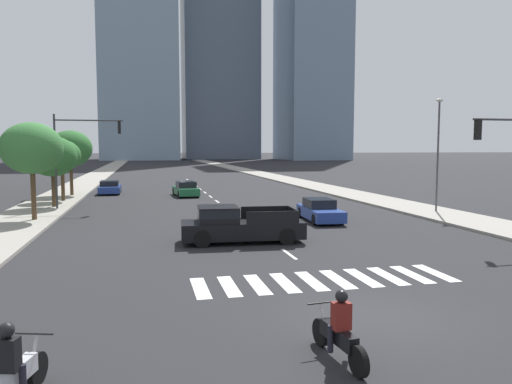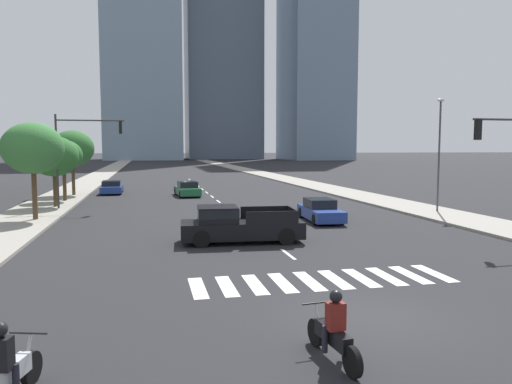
# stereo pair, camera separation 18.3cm
# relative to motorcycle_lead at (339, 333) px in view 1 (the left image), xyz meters

# --- Properties ---
(ground_plane) EXTENTS (800.00, 800.00, 0.00)m
(ground_plane) POSITION_rel_motorcycle_lead_xyz_m (1.89, 2.16, -0.58)
(ground_plane) COLOR #232326
(sidewalk_east) EXTENTS (4.00, 260.00, 0.15)m
(sidewalk_east) POSITION_rel_motorcycle_lead_xyz_m (14.64, 32.16, -0.51)
(sidewalk_east) COLOR gray
(sidewalk_east) RESTS_ON ground
(sidewalk_west) EXTENTS (4.00, 260.00, 0.15)m
(sidewalk_west) POSITION_rel_motorcycle_lead_xyz_m (-10.86, 32.16, -0.51)
(sidewalk_west) COLOR gray
(sidewalk_west) RESTS_ON ground
(crosswalk_near) EXTENTS (8.55, 2.34, 0.01)m
(crosswalk_near) POSITION_rel_motorcycle_lead_xyz_m (1.89, 5.75, -0.58)
(crosswalk_near) COLOR silver
(crosswalk_near) RESTS_ON ground
(lane_divider_center) EXTENTS (0.14, 50.00, 0.01)m
(lane_divider_center) POSITION_rel_motorcycle_lead_xyz_m (1.89, 33.75, -0.58)
(lane_divider_center) COLOR silver
(lane_divider_center) RESTS_ON ground
(motorcycle_lead) EXTENTS (0.70, 2.16, 1.49)m
(motorcycle_lead) POSITION_rel_motorcycle_lead_xyz_m (0.00, 0.00, 0.00)
(motorcycle_lead) COLOR black
(motorcycle_lead) RESTS_ON ground
(motorcycle_trailing) EXTENTS (0.92, 2.14, 1.49)m
(motorcycle_trailing) POSITION_rel_motorcycle_lead_xyz_m (-5.96, -0.49, -0.00)
(motorcycle_trailing) COLOR black
(motorcycle_trailing) RESTS_ON ground
(pickup_truck) EXTENTS (5.64, 2.39, 1.67)m
(pickup_truck) POSITION_rel_motorcycle_lead_xyz_m (0.27, 12.64, 0.23)
(pickup_truck) COLOR black
(pickup_truck) RESTS_ON ground
(sedan_blue_0) EXTENTS (1.92, 4.43, 1.24)m
(sedan_blue_0) POSITION_rel_motorcycle_lead_xyz_m (-6.96, 38.59, -0.01)
(sedan_blue_0) COLOR navy
(sedan_blue_0) RESTS_ON ground
(sedan_green_1) EXTENTS (2.16, 4.54, 1.31)m
(sedan_green_1) POSITION_rel_motorcycle_lead_xyz_m (-0.21, 34.67, 0.02)
(sedan_green_1) COLOR #1E6038
(sedan_green_1) RESTS_ON ground
(sedan_blue_2) EXTENTS (2.00, 4.68, 1.30)m
(sedan_blue_2) POSITION_rel_motorcycle_lead_xyz_m (6.29, 18.05, 0.01)
(sedan_blue_2) COLOR navy
(sedan_blue_2) RESTS_ON ground
(traffic_signal_far) EXTENTS (4.80, 0.28, 6.43)m
(traffic_signal_far) POSITION_rel_motorcycle_lead_xyz_m (-8.05, 26.51, 3.96)
(traffic_signal_far) COLOR #333335
(traffic_signal_far) RESTS_ON sidewalk_west
(street_lamp_east) EXTENTS (0.50, 0.24, 7.31)m
(street_lamp_east) POSITION_rel_motorcycle_lead_xyz_m (14.94, 19.50, 3.82)
(street_lamp_east) COLOR #3F3F42
(street_lamp_east) RESTS_ON sidewalk_east
(street_tree_nearest) EXTENTS (3.47, 3.47, 5.61)m
(street_tree_nearest) POSITION_rel_motorcycle_lead_xyz_m (-10.06, 21.32, 3.68)
(street_tree_nearest) COLOR #4C3823
(street_tree_nearest) RESTS_ON sidewalk_west
(street_tree_second) EXTENTS (3.35, 3.35, 4.98)m
(street_tree_second) POSITION_rel_motorcycle_lead_xyz_m (-10.06, 27.74, 3.11)
(street_tree_second) COLOR #4C3823
(street_tree_second) RESTS_ON sidewalk_west
(street_tree_third) EXTENTS (2.88, 2.88, 4.78)m
(street_tree_third) POSITION_rel_motorcycle_lead_xyz_m (-10.06, 31.76, 3.10)
(street_tree_third) COLOR #4C3823
(street_tree_third) RESTS_ON sidewalk_west
(street_tree_fourth) EXTENTS (3.71, 3.71, 5.67)m
(street_tree_fourth) POSITION_rel_motorcycle_lead_xyz_m (-10.06, 36.47, 3.65)
(street_tree_fourth) COLOR #4C3823
(street_tree_fourth) RESTS_ON sidewalk_west
(office_tower_left_skyline) EXTENTS (26.88, 28.95, 121.42)m
(office_tower_left_skyline) POSITION_rel_motorcycle_lead_xyz_m (-5.00, 175.06, 54.52)
(office_tower_left_skyline) COLOR #7A93A8
(office_tower_left_skyline) RESTS_ON ground
(office_tower_right_skyline) EXTENTS (21.52, 27.30, 111.90)m
(office_tower_right_skyline) POSITION_rel_motorcycle_lead_xyz_m (55.99, 161.69, 54.84)
(office_tower_right_skyline) COLOR slate
(office_tower_right_skyline) RESTS_ON ground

